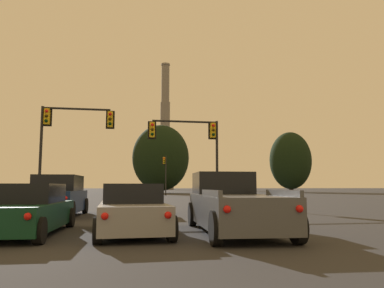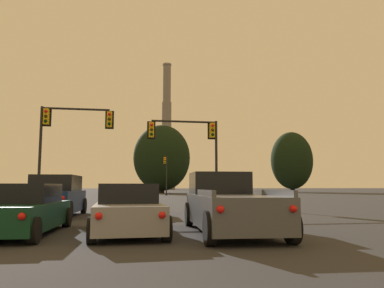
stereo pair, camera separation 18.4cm
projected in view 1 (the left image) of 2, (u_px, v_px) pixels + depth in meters
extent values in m
cube|color=#0F3823|center=(26.00, 216.00, 10.53)|extent=(1.98, 4.67, 0.70)
cube|color=black|center=(29.00, 193.00, 10.82)|extent=(1.70, 2.26, 0.55)
cylinder|color=black|center=(15.00, 218.00, 12.26)|extent=(0.24, 0.65, 0.64)
cylinder|color=black|center=(70.00, 217.00, 12.49)|extent=(0.24, 0.65, 0.64)
cylinder|color=black|center=(40.00, 231.00, 8.75)|extent=(0.24, 0.65, 0.64)
sphere|color=red|center=(28.00, 216.00, 8.35)|extent=(0.17, 0.17, 0.17)
cube|color=navy|center=(58.00, 201.00, 16.88)|extent=(2.08, 4.86, 0.95)
cube|color=black|center=(59.00, 183.00, 17.09)|extent=(1.88, 2.86, 0.70)
cylinder|color=black|center=(46.00, 206.00, 18.61)|extent=(0.25, 0.77, 0.76)
cylinder|color=black|center=(85.00, 206.00, 18.86)|extent=(0.25, 0.77, 0.76)
cylinder|color=black|center=(22.00, 211.00, 14.82)|extent=(0.25, 0.77, 0.76)
cylinder|color=black|center=(71.00, 211.00, 15.08)|extent=(0.25, 0.77, 0.76)
sphere|color=red|center=(23.00, 198.00, 14.41)|extent=(0.17, 0.17, 0.17)
sphere|color=red|center=(65.00, 198.00, 14.62)|extent=(0.17, 0.17, 0.17)
cube|color=navy|center=(137.00, 204.00, 17.88)|extent=(1.96, 4.66, 0.70)
cube|color=black|center=(137.00, 191.00, 18.18)|extent=(1.69, 2.25, 0.55)
cylinder|color=black|center=(120.00, 206.00, 19.61)|extent=(0.24, 0.65, 0.64)
cylinder|color=black|center=(154.00, 206.00, 19.85)|extent=(0.24, 0.65, 0.64)
cylinder|color=black|center=(115.00, 211.00, 15.87)|extent=(0.24, 0.65, 0.64)
cylinder|color=black|center=(157.00, 211.00, 16.11)|extent=(0.24, 0.65, 0.64)
sphere|color=#500705|center=(118.00, 203.00, 15.52)|extent=(0.17, 0.17, 0.17)
sphere|color=#500705|center=(153.00, 202.00, 15.71)|extent=(0.17, 0.17, 0.17)
cube|color=#4C4F54|center=(235.00, 210.00, 10.86)|extent=(2.26, 5.49, 0.88)
cube|color=black|center=(222.00, 183.00, 12.68)|extent=(1.93, 1.89, 0.72)
cube|color=#4C4F54|center=(211.00, 193.00, 9.44)|extent=(0.22, 2.43, 0.16)
cube|color=#4C4F54|center=(283.00, 193.00, 9.66)|extent=(0.22, 2.43, 0.16)
cylinder|color=black|center=(192.00, 214.00, 12.88)|extent=(0.26, 0.81, 0.80)
cylinder|color=black|center=(248.00, 214.00, 13.12)|extent=(0.26, 0.81, 0.80)
cylinder|color=black|center=(216.00, 228.00, 8.54)|extent=(0.26, 0.81, 0.80)
cylinder|color=black|center=(298.00, 227.00, 8.78)|extent=(0.26, 0.81, 0.80)
sphere|color=red|center=(227.00, 209.00, 8.10)|extent=(0.17, 0.17, 0.17)
sphere|color=red|center=(300.00, 209.00, 8.30)|extent=(0.17, 0.17, 0.17)
cube|color=gray|center=(132.00, 215.00, 10.81)|extent=(1.96, 4.66, 0.70)
cube|color=black|center=(132.00, 193.00, 11.11)|extent=(1.70, 2.26, 0.55)
cylinder|color=black|center=(102.00, 217.00, 12.46)|extent=(0.24, 0.65, 0.64)
cylinder|color=black|center=(155.00, 217.00, 12.82)|extent=(0.24, 0.65, 0.64)
cylinder|color=black|center=(98.00, 231.00, 8.76)|extent=(0.24, 0.65, 0.64)
cylinder|color=black|center=(172.00, 229.00, 9.12)|extent=(0.24, 0.65, 0.64)
sphere|color=red|center=(105.00, 216.00, 8.43)|extent=(0.17, 0.17, 0.17)
sphere|color=red|center=(168.00, 215.00, 8.72)|extent=(0.17, 0.17, 0.17)
cylinder|color=black|center=(166.00, 176.00, 58.27)|extent=(0.18, 0.18, 6.08)
cylinder|color=black|center=(166.00, 195.00, 57.93)|extent=(0.40, 0.40, 0.10)
cube|color=yellow|center=(164.00, 161.00, 58.49)|extent=(0.34, 0.34, 1.04)
cube|color=black|center=(164.00, 161.00, 58.67)|extent=(0.58, 0.03, 1.25)
sphere|color=red|center=(164.00, 158.00, 58.34)|extent=(0.22, 0.22, 0.22)
sphere|color=#352604|center=(164.00, 160.00, 58.30)|extent=(0.22, 0.22, 0.22)
sphere|color=black|center=(164.00, 162.00, 58.27)|extent=(0.22, 0.22, 0.22)
cylinder|color=black|center=(217.00, 163.00, 26.26)|extent=(0.18, 0.18, 5.98)
cylinder|color=black|center=(217.00, 205.00, 25.93)|extent=(0.40, 0.40, 0.10)
cube|color=yellow|center=(213.00, 130.00, 26.48)|extent=(0.34, 0.34, 1.04)
cube|color=black|center=(212.00, 131.00, 26.65)|extent=(0.58, 0.03, 1.25)
sphere|color=red|center=(213.00, 125.00, 26.33)|extent=(0.22, 0.22, 0.22)
sphere|color=#352604|center=(213.00, 130.00, 26.29)|extent=(0.22, 0.22, 0.22)
sphere|color=black|center=(213.00, 135.00, 26.25)|extent=(0.22, 0.22, 0.22)
cylinder|color=black|center=(185.00, 122.00, 26.21)|extent=(4.58, 0.14, 0.14)
sphere|color=black|center=(217.00, 123.00, 26.59)|extent=(0.18, 0.18, 0.18)
cube|color=yellow|center=(152.00, 130.00, 25.75)|extent=(0.34, 0.34, 1.04)
cube|color=black|center=(152.00, 130.00, 25.92)|extent=(0.58, 0.03, 1.25)
sphere|color=red|center=(152.00, 125.00, 25.60)|extent=(0.22, 0.22, 0.22)
sphere|color=#352604|center=(152.00, 129.00, 25.56)|extent=(0.22, 0.22, 0.22)
sphere|color=black|center=(152.00, 134.00, 25.52)|extent=(0.22, 0.22, 0.22)
cylinder|color=black|center=(40.00, 156.00, 24.10)|extent=(0.18, 0.18, 6.58)
cylinder|color=black|center=(38.00, 207.00, 23.73)|extent=(0.40, 0.40, 0.10)
cube|color=yellow|center=(47.00, 116.00, 24.44)|extent=(0.34, 0.34, 1.04)
cube|color=black|center=(48.00, 117.00, 24.62)|extent=(0.58, 0.03, 1.25)
sphere|color=red|center=(47.00, 111.00, 24.29)|extent=(0.22, 0.22, 0.22)
sphere|color=#352604|center=(46.00, 116.00, 24.26)|extent=(0.22, 0.22, 0.22)
sphere|color=black|center=(46.00, 121.00, 24.22)|extent=(0.22, 0.22, 0.22)
cylinder|color=black|center=(77.00, 109.00, 24.82)|extent=(4.34, 0.14, 0.14)
sphere|color=black|center=(43.00, 108.00, 24.46)|extent=(0.18, 0.18, 0.18)
cube|color=yellow|center=(110.00, 119.00, 25.12)|extent=(0.34, 0.34, 1.04)
cube|color=black|center=(110.00, 120.00, 25.29)|extent=(0.58, 0.03, 1.25)
sphere|color=red|center=(110.00, 114.00, 24.97)|extent=(0.22, 0.22, 0.22)
sphere|color=#352604|center=(110.00, 119.00, 24.93)|extent=(0.22, 0.22, 0.22)
sphere|color=black|center=(110.00, 124.00, 24.90)|extent=(0.22, 0.22, 0.22)
cylinder|color=slate|center=(165.00, 186.00, 164.96)|extent=(7.98, 7.98, 3.44)
cylinder|color=gray|center=(165.00, 162.00, 166.18)|extent=(4.99, 4.99, 17.94)
cylinder|color=gray|center=(165.00, 122.00, 168.21)|extent=(4.29, 4.29, 17.94)
cylinder|color=gray|center=(165.00, 83.00, 170.25)|extent=(3.59, 3.59, 17.94)
cylinder|color=gray|center=(166.00, 65.00, 171.23)|extent=(4.02, 4.02, 0.70)
cylinder|color=black|center=(291.00, 187.00, 85.40)|extent=(0.96, 0.96, 2.41)
ellipsoid|color=black|center=(290.00, 160.00, 86.10)|extent=(9.63, 8.67, 13.14)
cylinder|color=black|center=(160.00, 188.00, 78.56)|extent=(1.20, 1.20, 2.19)
ellipsoid|color=black|center=(161.00, 158.00, 79.28)|extent=(11.98, 10.78, 13.98)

